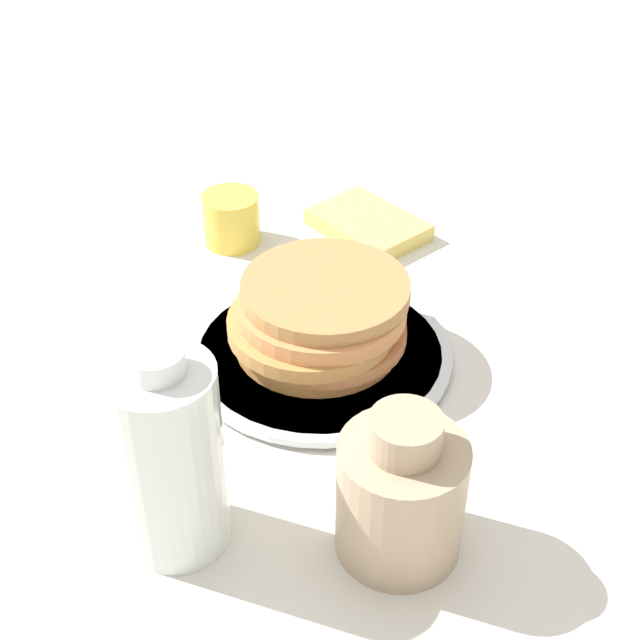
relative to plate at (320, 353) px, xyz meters
The scene contains 7 objects.
ground_plane 0.03m from the plate, 24.25° to the right, with size 4.00×4.00×0.00m, color silver.
plate is the anchor object (origin of this frame).
pancake_stack 0.04m from the plate, 38.47° to the right, with size 0.17×0.17×0.07m.
juice_glass 0.24m from the plate, 22.18° to the right, with size 0.07×0.07×0.06m.
cream_jug 0.24m from the plate, 147.57° to the left, with size 0.10×0.10×0.13m.
water_bottle_near 0.25m from the plate, 105.88° to the left, with size 0.08×0.08×0.18m.
napkin 0.24m from the plate, 60.65° to the right, with size 0.14×0.10×0.02m.
Camera 1 is at (-0.48, 0.50, 0.54)m, focal length 50.00 mm.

